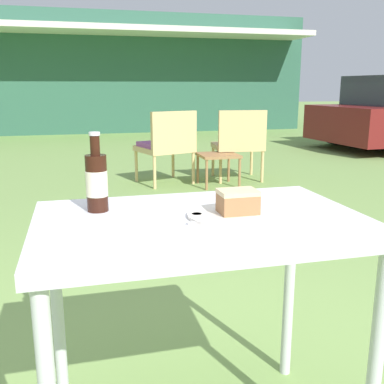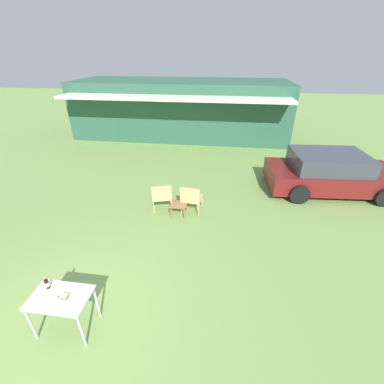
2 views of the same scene
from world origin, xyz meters
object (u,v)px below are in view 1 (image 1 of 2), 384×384
wicker_chair_plain (239,141)px  cake_on_plate (233,208)px  garden_side_table (218,158)px  patio_table (201,245)px  wicker_chair_cushioned (167,144)px  cola_bottle_near (97,181)px

wicker_chair_plain → cake_on_plate: bearing=75.8°
garden_side_table → patio_table: size_ratio=0.47×
wicker_chair_cushioned → wicker_chair_plain: (0.88, -0.03, 0.01)m
wicker_chair_plain → cola_bottle_near: size_ratio=3.62×
wicker_chair_plain → garden_side_table: wicker_chair_plain is taller
wicker_chair_plain → cola_bottle_near: 4.19m
wicker_chair_cushioned → patio_table: (-0.68, -3.91, 0.20)m
patio_table → cola_bottle_near: bearing=153.8°
cake_on_plate → wicker_chair_cushioned: bearing=81.4°
wicker_chair_cushioned → cola_bottle_near: 3.91m
wicker_chair_plain → garden_side_table: 0.43m
cake_on_plate → cola_bottle_near: size_ratio=0.99×
wicker_chair_plain → cake_on_plate: size_ratio=3.66×
garden_side_table → wicker_chair_cushioned: bearing=155.3°
wicker_chair_cushioned → garden_side_table: bearing=138.0°
wicker_chair_cushioned → garden_side_table: wicker_chair_cushioned is taller
wicker_chair_plain → patio_table: wicker_chair_plain is taller
wicker_chair_cushioned → cola_bottle_near: bearing=58.3°
cola_bottle_near → patio_table: bearing=-26.2°
patio_table → cola_bottle_near: 0.36m
garden_side_table → cake_on_plate: 3.88m
garden_side_table → cola_bottle_near: cola_bottle_near is taller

